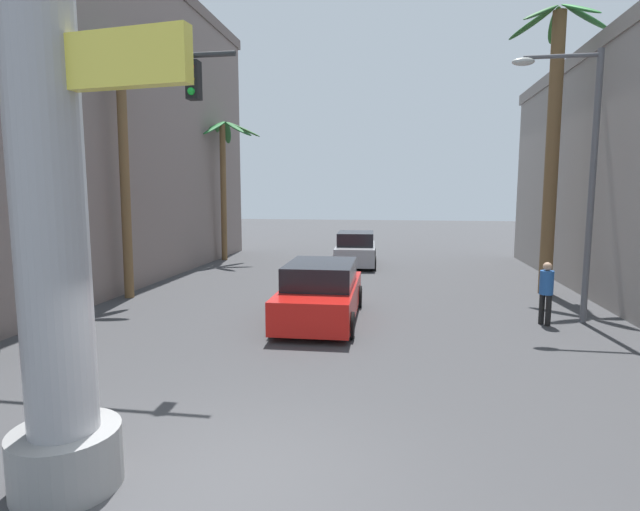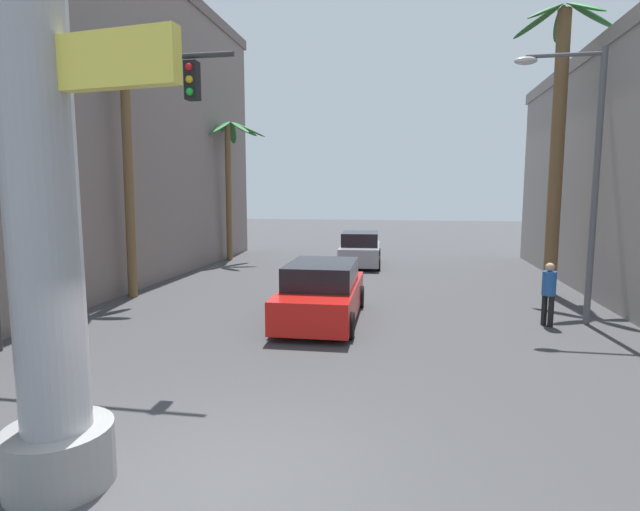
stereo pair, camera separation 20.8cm
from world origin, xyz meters
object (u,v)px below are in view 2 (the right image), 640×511
pedestrian_mid_right (549,289)px  car_far (360,250)px  palm_tree_mid_right (558,132)px  palm_tree_far_left (230,162)px  street_lamp (583,162)px  traffic_light_mast (55,149)px  palm_tree_mid_left (127,147)px  neon_sign_pole (34,89)px  car_lead (322,293)px

pedestrian_mid_right → car_far: bearing=120.3°
palm_tree_mid_right → palm_tree_far_left: size_ratio=1.36×
street_lamp → palm_tree_mid_right: palm_tree_mid_right is taller
traffic_light_mast → palm_tree_mid_left: (-1.81, 5.69, 0.54)m
car_far → palm_tree_mid_left: size_ratio=0.56×
neon_sign_pole → street_lamp: size_ratio=1.40×
street_lamp → palm_tree_mid_left: (-13.10, 1.09, 0.64)m
traffic_light_mast → car_far: size_ratio=1.40×
car_far → pedestrian_mid_right: 11.36m
traffic_light_mast → car_far: bearing=71.0°
street_lamp → traffic_light_mast: bearing=-157.9°
palm_tree_mid_right → neon_sign_pole: bearing=-124.4°
palm_tree_mid_left → palm_tree_mid_right: size_ratio=0.82×
neon_sign_pole → car_lead: (1.75, 8.03, -3.78)m
street_lamp → car_far: (-6.47, 9.43, -3.44)m
car_far → street_lamp: bearing=-55.5°
palm_tree_mid_left → car_far: bearing=51.5°
neon_sign_pole → palm_tree_mid_right: 15.44m
neon_sign_pole → street_lamp: (8.29, 8.78, -0.34)m
palm_tree_mid_left → palm_tree_mid_right: (13.53, 2.85, 0.53)m
car_far → neon_sign_pole: bearing=-95.7°
neon_sign_pole → palm_tree_far_left: 19.51m
neon_sign_pole → palm_tree_mid_left: 10.99m
traffic_light_mast → palm_tree_far_left: (-1.72, 14.74, 0.59)m
traffic_light_mast → car_lead: traffic_light_mast is taller
street_lamp → palm_tree_mid_left: size_ratio=0.90×
traffic_light_mast → pedestrian_mid_right: 11.84m
traffic_light_mast → car_lead: size_ratio=1.28×
car_far → pedestrian_mid_right: (5.73, -9.81, 0.22)m
palm_tree_mid_right → car_lead: bearing=-146.0°
pedestrian_mid_right → car_lead: bearing=-176.4°
neon_sign_pole → car_far: size_ratio=2.25×
traffic_light_mast → car_lead: (4.75, 3.84, -3.54)m
palm_tree_mid_left → palm_tree_far_left: palm_tree_mid_left is taller
car_lead → palm_tree_mid_left: size_ratio=0.61×
neon_sign_pole → palm_tree_far_left: bearing=104.0°
pedestrian_mid_right → street_lamp: bearing=27.3°
car_far → palm_tree_mid_left: bearing=-128.5°
pedestrian_mid_right → palm_tree_mid_right: bearing=75.0°
street_lamp → pedestrian_mid_right: (-0.74, -0.38, -3.22)m
palm_tree_mid_right → palm_tree_far_left: palm_tree_mid_right is taller
car_far → palm_tree_far_left: 7.77m
palm_tree_far_left → pedestrian_mid_right: palm_tree_far_left is taller
car_far → palm_tree_mid_right: 9.94m
car_far → car_lead: bearing=-90.4°
neon_sign_pole → palm_tree_far_left: size_ratio=1.41×
neon_sign_pole → pedestrian_mid_right: (7.55, 8.40, -3.56)m
traffic_light_mast → palm_tree_far_left: size_ratio=0.88×
car_lead → palm_tree_mid_left: (-6.56, 1.84, 4.08)m
palm_tree_mid_left → pedestrian_mid_right: 13.04m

